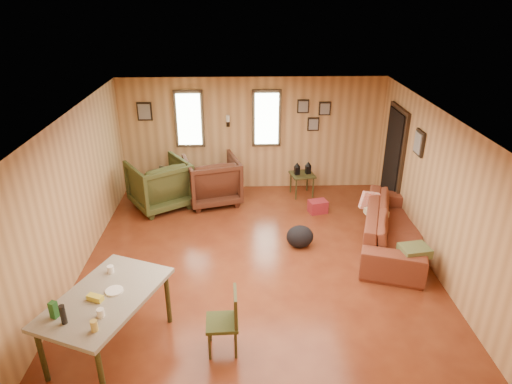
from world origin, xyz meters
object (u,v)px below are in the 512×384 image
recliner_green (159,182)px  end_table (168,182)px  sofa (395,221)px  side_table (302,173)px  recliner_brown (212,178)px  dining_table (105,301)px

recliner_green → end_table: size_ratio=1.43×
sofa → end_table: bearing=82.4°
recliner_green → side_table: (2.89, 0.45, -0.03)m
recliner_brown → recliner_green: recliner_green is taller
recliner_brown → dining_table: (-1.00, -4.16, 0.20)m
end_table → dining_table: dining_table is taller
sofa → end_table: size_ratio=3.27×
recliner_brown → end_table: (-0.90, 0.08, -0.11)m
side_table → dining_table: dining_table is taller
side_table → dining_table: 5.27m
recliner_green → dining_table: size_ratio=0.59×
dining_table → end_table: bearing=111.0°
sofa → end_table: (-4.06, 1.93, -0.06)m
end_table → dining_table: (-0.10, -4.23, 0.31)m
recliner_green → dining_table: 3.97m
end_table → sofa: bearing=-25.4°
recliner_brown → recliner_green: bearing=-5.8°
sofa → recliner_brown: recliner_brown is taller
dining_table → sofa: bearing=51.3°
recliner_brown → recliner_green: 1.05m
end_table → dining_table: 4.25m
recliner_brown → dining_table: 4.28m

